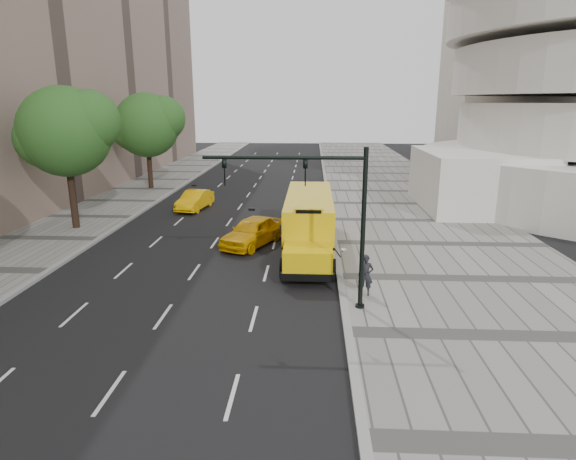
{
  "coord_description": "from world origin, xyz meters",
  "views": [
    {
      "loc": [
        4.67,
        -26.71,
        7.98
      ],
      "look_at": [
        3.5,
        -4.0,
        1.9
      ],
      "focal_mm": 30.0,
      "sensor_mm": 36.0,
      "label": 1
    }
  ],
  "objects_px": {
    "school_bus": "(309,218)",
    "traffic_signal": "(326,209)",
    "tree_c": "(148,125)",
    "taxi_near": "(252,231)",
    "taxi_far": "(195,200)",
    "tree_b": "(67,131)",
    "pedestrian": "(366,275)"
  },
  "relations": [
    {
      "from": "taxi_far",
      "to": "tree_c",
      "type": "bearing_deg",
      "value": 134.74
    },
    {
      "from": "tree_c",
      "to": "taxi_near",
      "type": "xyz_separation_m",
      "value": [
        11.66,
        -17.67,
        -5.14
      ]
    },
    {
      "from": "tree_b",
      "to": "tree_c",
      "type": "xyz_separation_m",
      "value": [
        0.01,
        14.79,
        -0.29
      ]
    },
    {
      "from": "taxi_near",
      "to": "traffic_signal",
      "type": "bearing_deg",
      "value": -41.6
    },
    {
      "from": "taxi_near",
      "to": "tree_c",
      "type": "bearing_deg",
      "value": 147.5
    },
    {
      "from": "school_bus",
      "to": "pedestrian",
      "type": "height_order",
      "value": "school_bus"
    },
    {
      "from": "school_bus",
      "to": "traffic_signal",
      "type": "bearing_deg",
      "value": -85.22
    },
    {
      "from": "tree_b",
      "to": "pedestrian",
      "type": "height_order",
      "value": "tree_b"
    },
    {
      "from": "traffic_signal",
      "to": "taxi_far",
      "type": "bearing_deg",
      "value": 117.89
    },
    {
      "from": "tree_b",
      "to": "school_bus",
      "type": "relative_size",
      "value": 0.77
    },
    {
      "from": "taxi_near",
      "to": "school_bus",
      "type": "bearing_deg",
      "value": 16.58
    },
    {
      "from": "school_bus",
      "to": "pedestrian",
      "type": "bearing_deg",
      "value": -70.79
    },
    {
      "from": "tree_b",
      "to": "taxi_far",
      "type": "bearing_deg",
      "value": 46.01
    },
    {
      "from": "school_bus",
      "to": "taxi_near",
      "type": "relative_size",
      "value": 2.42
    },
    {
      "from": "tree_b",
      "to": "taxi_far",
      "type": "height_order",
      "value": "tree_b"
    },
    {
      "from": "tree_b",
      "to": "taxi_near",
      "type": "height_order",
      "value": "tree_b"
    },
    {
      "from": "taxi_near",
      "to": "pedestrian",
      "type": "xyz_separation_m",
      "value": [
        5.66,
        -7.4,
        0.2
      ]
    },
    {
      "from": "school_bus",
      "to": "taxi_near",
      "type": "xyz_separation_m",
      "value": [
        -3.23,
        0.43,
        -0.95
      ]
    },
    {
      "from": "tree_c",
      "to": "traffic_signal",
      "type": "bearing_deg",
      "value": -59.41
    },
    {
      "from": "tree_b",
      "to": "taxi_near",
      "type": "relative_size",
      "value": 1.87
    },
    {
      "from": "school_bus",
      "to": "pedestrian",
      "type": "relative_size",
      "value": 6.68
    },
    {
      "from": "tree_c",
      "to": "taxi_far",
      "type": "relative_size",
      "value": 2.01
    },
    {
      "from": "tree_c",
      "to": "school_bus",
      "type": "distance_m",
      "value": 23.81
    },
    {
      "from": "school_bus",
      "to": "taxi_near",
      "type": "bearing_deg",
      "value": 172.5
    },
    {
      "from": "taxi_near",
      "to": "traffic_signal",
      "type": "distance_m",
      "value": 10.08
    },
    {
      "from": "tree_c",
      "to": "taxi_far",
      "type": "height_order",
      "value": "tree_c"
    },
    {
      "from": "tree_b",
      "to": "tree_c",
      "type": "distance_m",
      "value": 14.8
    },
    {
      "from": "school_bus",
      "to": "taxi_far",
      "type": "bearing_deg",
      "value": 132.34
    },
    {
      "from": "pedestrian",
      "to": "traffic_signal",
      "type": "height_order",
      "value": "traffic_signal"
    },
    {
      "from": "taxi_near",
      "to": "traffic_signal",
      "type": "xyz_separation_m",
      "value": [
        3.93,
        -8.69,
        3.28
      ]
    },
    {
      "from": "school_bus",
      "to": "traffic_signal",
      "type": "relative_size",
      "value": 1.81
    },
    {
      "from": "tree_c",
      "to": "taxi_far",
      "type": "distance_m",
      "value": 11.67
    }
  ]
}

